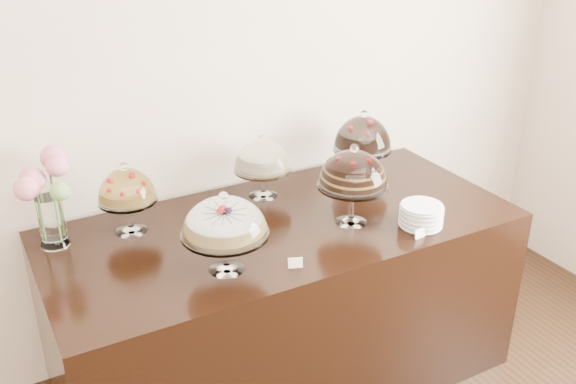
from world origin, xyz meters
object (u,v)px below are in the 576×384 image
cake_stand_dark_choco (363,136)px  plate_stack (421,215)px  flower_vase (47,192)px  cake_stand_sugar_sponge (225,221)px  cake_stand_cheesecake (263,158)px  cake_stand_fruit_tart (127,189)px  display_counter (283,302)px  cake_stand_choco_layer (353,172)px

cake_stand_dark_choco → plate_stack: 0.62m
flower_vase → plate_stack: 1.66m
cake_stand_dark_choco → flower_vase: bearing=178.5°
cake_stand_sugar_sponge → cake_stand_dark_choco: bearing=26.6°
cake_stand_cheesecake → cake_stand_fruit_tart: (-0.70, -0.05, 0.01)m
cake_stand_sugar_sponge → plate_stack: (0.94, -0.08, -0.17)m
display_counter → flower_vase: size_ratio=5.30×
cake_stand_cheesecake → cake_stand_fruit_tart: 0.70m
cake_stand_choco_layer → plate_stack: bearing=-35.3°
cake_stand_choco_layer → cake_stand_fruit_tart: (-0.93, 0.41, -0.05)m
cake_stand_sugar_sponge → plate_stack: size_ratio=1.81×
cake_stand_dark_choco → plate_stack: size_ratio=1.93×
cake_stand_sugar_sponge → flower_vase: size_ratio=0.86×
cake_stand_dark_choco → plate_stack: bearing=-96.9°
cake_stand_cheesecake → cake_stand_dark_choco: cake_stand_dark_choco is taller
display_counter → cake_stand_cheesecake: bearing=80.4°
display_counter → flower_vase: 1.24m
display_counter → cake_stand_cheesecake: size_ratio=6.66×
cake_stand_dark_choco → cake_stand_choco_layer: bearing=-129.5°
display_counter → cake_stand_dark_choco: (0.62, 0.26, 0.69)m
cake_stand_sugar_sponge → flower_vase: 0.80m
plate_stack → flower_vase: bearing=157.4°
cake_stand_choco_layer → cake_stand_sugar_sponge: bearing=-171.4°
flower_vase → plate_stack: bearing=-22.6°
cake_stand_dark_choco → plate_stack: (-0.07, -0.59, -0.18)m
cake_stand_fruit_tart → flower_vase: (-0.33, 0.04, 0.04)m
cake_stand_sugar_sponge → flower_vase: (-0.58, 0.55, 0.03)m
cake_stand_choco_layer → flower_vase: flower_vase is taller
cake_stand_sugar_sponge → cake_stand_cheesecake: (0.45, 0.56, -0.02)m
cake_stand_sugar_sponge → cake_stand_fruit_tart: cake_stand_sugar_sponge is taller
cake_stand_fruit_tart → cake_stand_cheesecake: bearing=3.8°
cake_stand_cheesecake → plate_stack: 0.82m
cake_stand_sugar_sponge → cake_stand_dark_choco: cake_stand_dark_choco is taller
cake_stand_cheesecake → cake_stand_dark_choco: (0.57, -0.05, 0.03)m
cake_stand_choco_layer → plate_stack: 0.38m
cake_stand_sugar_sponge → plate_stack: 0.96m
cake_stand_dark_choco → cake_stand_fruit_tart: cake_stand_dark_choco is taller
cake_stand_sugar_sponge → cake_stand_choco_layer: size_ratio=0.91×
cake_stand_cheesecake → cake_stand_dark_choco: size_ratio=0.87×
cake_stand_choco_layer → cake_stand_fruit_tart: bearing=156.3°
flower_vase → cake_stand_sugar_sponge: bearing=-43.6°
cake_stand_cheesecake → flower_vase: size_ratio=0.80×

